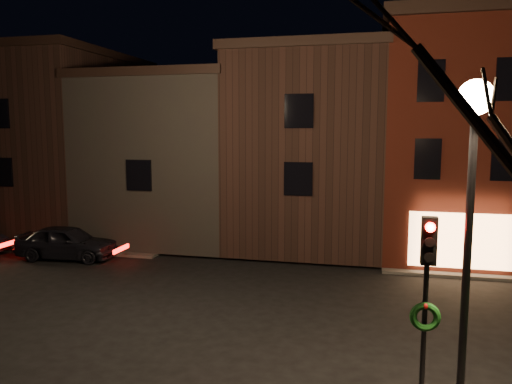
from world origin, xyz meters
The scene contains 9 objects.
ground centered at (0.00, 0.00, 0.00)m, with size 120.00×120.00×0.00m, color black.
sidewalk_far_left centered at (-20.00, 20.00, 0.06)m, with size 30.00×30.00×0.12m, color #2D2B28.
corner_building centered at (8.00, 9.47, 5.40)m, with size 6.50×8.50×10.50m.
row_building_a centered at (1.50, 10.50, 4.83)m, with size 7.30×10.30×9.40m.
row_building_b centered at (-5.75, 10.50, 4.33)m, with size 7.80×10.30×8.40m.
row_building_c centered at (-13.00, 10.50, 5.08)m, with size 7.30×10.30×9.90m.
street_lamp_near centered at (6.20, -6.00, 5.18)m, with size 0.60×0.60×6.48m.
traffic_signal centered at (5.60, -5.51, 2.81)m, with size 0.58×0.38×4.05m.
parked_car_a centered at (-8.72, 4.18, 0.76)m, with size 1.79×4.46×1.52m, color black.
Camera 1 is at (4.58, -15.11, 5.76)m, focal length 35.00 mm.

